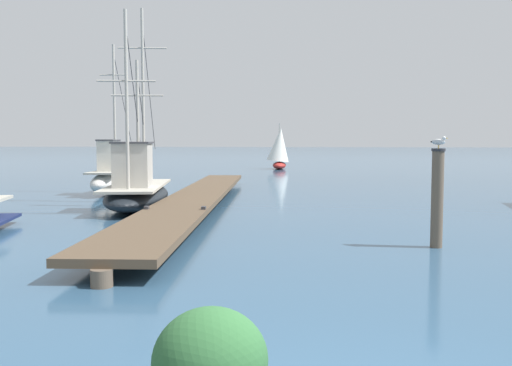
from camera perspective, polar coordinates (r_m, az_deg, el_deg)
name	(u,v)px	position (r m, az deg, el deg)	size (l,w,h in m)	color
floating_dock	(197,197)	(19.93, -6.05, -1.39)	(3.78, 22.11, 0.53)	brown
fishing_boat_1	(137,189)	(19.66, -12.13, -0.61)	(3.11, 8.24, 7.25)	black
fishing_boat_2	(114,177)	(25.54, -14.41, 0.55)	(1.85, 5.72, 6.61)	silver
mooring_piling	(437,197)	(12.81, 18.10, -1.33)	(0.30, 0.30, 2.19)	brown
perched_seagull	(438,142)	(12.76, 18.21, 4.06)	(0.36, 0.25, 0.26)	gold
distant_sailboat	(279,149)	(46.17, 2.41, 3.52)	(2.22, 3.73, 3.79)	#AD2823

